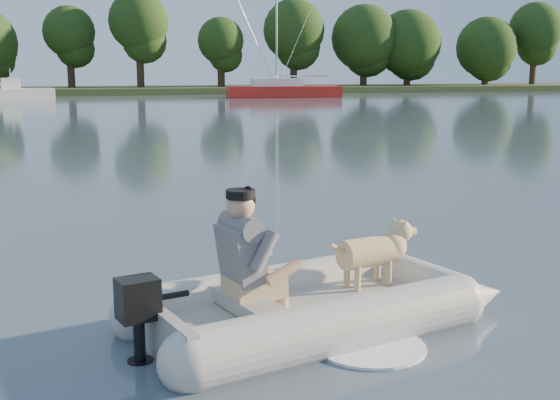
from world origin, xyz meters
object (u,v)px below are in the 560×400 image
object	(u,v)px
dinghy	(315,260)
dog	(368,257)
motorboat	(14,86)
man	(243,249)
sailboat	(282,91)

from	to	relation	value
dinghy	dog	distance (m)	0.66
dog	motorboat	world-z (taller)	motorboat
man	sailboat	world-z (taller)	sailboat
dog	sailboat	distance (m)	50.98
motorboat	sailboat	distance (m)	20.44
dinghy	dog	xyz separation A→B (m)	(0.62, 0.22, -0.08)
dog	dinghy	bearing A→B (deg)	-175.43
man	motorboat	world-z (taller)	motorboat
dinghy	dog	world-z (taller)	dinghy
dog	sailboat	world-z (taller)	sailboat
man	dog	world-z (taller)	man
motorboat	sailboat	size ratio (longest dim) A/B	0.46
sailboat	motorboat	bearing A→B (deg)	-173.14
man	dog	distance (m)	1.39
man	sailboat	size ratio (longest dim) A/B	0.09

